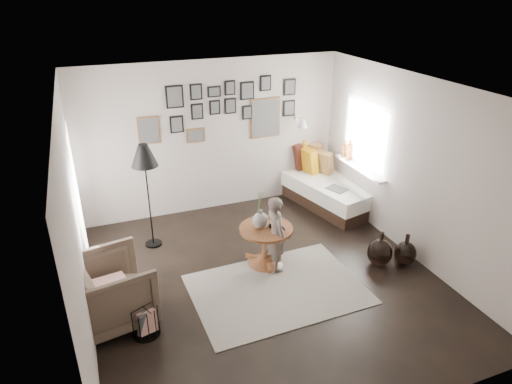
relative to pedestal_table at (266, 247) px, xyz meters
name	(u,v)px	position (x,y,z in m)	size (l,w,h in m)	color
ground	(266,280)	(-0.15, -0.37, -0.27)	(4.80, 4.80, 0.00)	black
wall_back	(213,138)	(-0.15, 2.03, 1.03)	(4.50, 4.50, 0.00)	#AC9F97
wall_front	(380,313)	(-0.15, -2.77, 1.03)	(4.50, 4.50, 0.00)	#AC9F97
wall_left	(75,226)	(-2.40, -0.37, 1.03)	(4.80, 4.80, 0.00)	#AC9F97
wall_right	(414,169)	(2.10, -0.37, 1.03)	(4.80, 4.80, 0.00)	#AC9F97
ceiling	(268,90)	(-0.15, -0.37, 2.33)	(4.80, 4.80, 0.00)	white
door_left	(78,201)	(-2.39, 0.83, 0.78)	(0.00, 2.14, 2.14)	white
window_right	(355,162)	(2.02, 0.97, 0.66)	(0.15, 1.32, 1.30)	white
gallery_wall	(229,111)	(0.14, 2.01, 1.47)	(2.74, 0.03, 1.08)	brown
wall_sconce	(302,123)	(1.40, 1.76, 1.19)	(0.18, 0.36, 0.16)	white
rug	(277,289)	(-0.09, -0.63, -0.27)	(2.22, 1.55, 0.01)	silver
pedestal_table	(266,247)	(0.00, 0.00, 0.00)	(0.75, 0.75, 0.59)	brown
vase	(260,217)	(-0.08, 0.02, 0.48)	(0.22, 0.22, 0.54)	black
candles	(274,218)	(0.11, 0.00, 0.45)	(0.13, 0.13, 0.28)	black
daybed	(320,183)	(1.74, 1.61, 0.06)	(1.39, 2.32, 1.07)	black
magazine_on_daybed	(337,189)	(1.69, 0.95, 0.22)	(0.24, 0.33, 0.02)	black
armchair	(111,291)	(-2.15, -0.45, 0.14)	(0.89, 0.92, 0.84)	brown
armchair_cushion	(110,284)	(-2.15, -0.40, 0.21)	(0.38, 0.38, 0.09)	white
floor_lamp	(144,159)	(-1.42, 1.11, 1.14)	(0.38, 0.38, 1.64)	black
magazine_basket	(145,321)	(-1.84, -0.84, -0.08)	(0.41, 0.41, 0.39)	black
demijohn_large	(380,252)	(1.50, -0.62, -0.07)	(0.35, 0.35, 0.53)	black
demijohn_small	(405,253)	(1.85, -0.74, -0.09)	(0.31, 0.31, 0.49)	black
child	(276,234)	(0.08, -0.16, 0.29)	(0.41, 0.27, 1.12)	#5D5049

